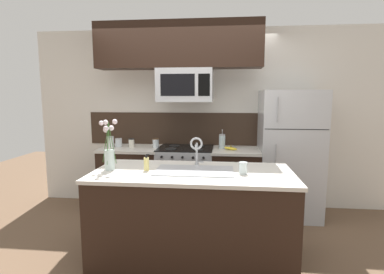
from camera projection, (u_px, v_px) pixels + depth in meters
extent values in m
plane|color=brown|center=(176.00, 240.00, 3.42)|extent=(10.00, 10.00, 0.00)
cube|color=silver|center=(209.00, 119.00, 4.47)|extent=(5.20, 0.10, 2.60)
cube|color=#332319|center=(188.00, 129.00, 4.47)|extent=(3.02, 0.01, 0.48)
cube|color=black|center=(132.00, 180.00, 4.33)|extent=(0.81, 0.62, 0.88)
cube|color=beige|center=(131.00, 149.00, 4.26)|extent=(0.84, 0.65, 0.03)
cube|color=black|center=(235.00, 183.00, 4.17)|extent=(0.64, 0.62, 0.88)
cube|color=beige|center=(236.00, 151.00, 4.11)|extent=(0.67, 0.65, 0.03)
cube|color=#B7BABF|center=(186.00, 180.00, 4.24)|extent=(0.76, 0.62, 0.91)
cube|color=black|center=(186.00, 148.00, 4.18)|extent=(0.76, 0.62, 0.01)
cylinder|color=black|center=(171.00, 149.00, 4.06)|extent=(0.15, 0.15, 0.01)
cylinder|color=black|center=(198.00, 149.00, 4.03)|extent=(0.15, 0.15, 0.01)
cylinder|color=black|center=(174.00, 145.00, 4.33)|extent=(0.15, 0.15, 0.01)
cylinder|color=black|center=(199.00, 146.00, 4.29)|extent=(0.15, 0.15, 0.01)
cylinder|color=black|center=(162.00, 157.00, 3.90)|extent=(0.03, 0.02, 0.03)
cylinder|color=black|center=(172.00, 157.00, 3.88)|extent=(0.03, 0.02, 0.03)
cylinder|color=black|center=(182.00, 157.00, 3.87)|extent=(0.03, 0.02, 0.03)
cylinder|color=black|center=(193.00, 158.00, 3.86)|extent=(0.03, 0.02, 0.03)
cylinder|color=black|center=(204.00, 158.00, 3.84)|extent=(0.03, 0.02, 0.03)
cube|color=#B7BABF|center=(185.00, 85.00, 4.04)|extent=(0.74, 0.40, 0.44)
cube|color=black|center=(177.00, 85.00, 3.85)|extent=(0.45, 0.00, 0.28)
cube|color=black|center=(204.00, 85.00, 3.81)|extent=(0.15, 0.00, 0.28)
cube|color=black|center=(178.00, 45.00, 3.95)|extent=(2.21, 0.34, 0.60)
cube|color=#B7BABF|center=(289.00, 154.00, 4.06)|extent=(0.80, 0.72, 1.71)
cube|color=black|center=(297.00, 129.00, 3.65)|extent=(0.76, 0.00, 0.01)
cylinder|color=#99999E|center=(278.00, 110.00, 3.63)|extent=(0.01, 0.01, 0.31)
cylinder|color=#99999E|center=(275.00, 170.00, 3.73)|extent=(0.01, 0.01, 0.65)
cylinder|color=silver|center=(110.00, 142.00, 4.30)|extent=(0.10, 0.10, 0.14)
cylinder|color=#B2B2B7|center=(110.00, 137.00, 4.29)|extent=(0.10, 0.10, 0.02)
cylinder|color=silver|center=(119.00, 143.00, 4.31)|extent=(0.10, 0.10, 0.11)
cylinder|color=#B2B2B7|center=(118.00, 139.00, 4.30)|extent=(0.09, 0.09, 0.01)
cylinder|color=silver|center=(132.00, 143.00, 4.28)|extent=(0.08, 0.08, 0.11)
cylinder|color=black|center=(131.00, 139.00, 4.27)|extent=(0.08, 0.08, 0.01)
cylinder|color=silver|center=(156.00, 144.00, 4.23)|extent=(0.09, 0.09, 0.12)
cylinder|color=#4C331E|center=(156.00, 139.00, 4.22)|extent=(0.09, 0.09, 0.01)
ellipsoid|color=yellow|center=(230.00, 149.00, 4.05)|extent=(0.16, 0.12, 0.05)
ellipsoid|color=yellow|center=(230.00, 148.00, 4.06)|extent=(0.18, 0.09, 0.06)
ellipsoid|color=yellow|center=(231.00, 149.00, 4.05)|extent=(0.17, 0.04, 0.05)
ellipsoid|color=yellow|center=(231.00, 148.00, 4.06)|extent=(0.18, 0.08, 0.06)
ellipsoid|color=yellow|center=(232.00, 149.00, 4.04)|extent=(0.17, 0.12, 0.07)
cylinder|color=brown|center=(231.00, 146.00, 4.05)|extent=(0.02, 0.02, 0.03)
cylinder|color=silver|center=(222.00, 142.00, 4.17)|extent=(0.09, 0.09, 0.18)
cylinder|color=#A3A3AA|center=(222.00, 135.00, 4.16)|extent=(0.08, 0.08, 0.02)
cylinder|color=#A3A3AA|center=(222.00, 132.00, 4.16)|extent=(0.01, 0.01, 0.05)
sphere|color=#A3A3AA|center=(222.00, 130.00, 4.15)|extent=(0.02, 0.02, 0.02)
cube|color=black|center=(193.00, 217.00, 2.99)|extent=(1.91, 0.87, 0.88)
cube|color=beige|center=(193.00, 173.00, 2.93)|extent=(1.94, 0.90, 0.03)
cube|color=#ADAFB5|center=(194.00, 171.00, 2.92)|extent=(0.76, 0.44, 0.01)
cube|color=#ADAFB5|center=(177.00, 178.00, 2.95)|extent=(0.30, 0.33, 0.15)
cube|color=#ADAFB5|center=(212.00, 179.00, 2.92)|extent=(0.30, 0.33, 0.15)
cylinder|color=#B7BABF|center=(197.00, 164.00, 3.18)|extent=(0.04, 0.04, 0.02)
cylinder|color=#B7BABF|center=(197.00, 153.00, 3.16)|extent=(0.02, 0.02, 0.22)
torus|color=#B7BABF|center=(196.00, 144.00, 3.09)|extent=(0.13, 0.02, 0.13)
cylinder|color=#B7BABF|center=(196.00, 147.00, 3.04)|extent=(0.02, 0.02, 0.06)
cube|color=#B7BABF|center=(200.00, 162.00, 3.17)|extent=(0.07, 0.01, 0.01)
cylinder|color=#DBCC75|center=(146.00, 164.00, 2.94)|extent=(0.05, 0.05, 0.13)
cylinder|color=black|center=(146.00, 156.00, 2.92)|extent=(0.02, 0.02, 0.02)
cube|color=black|center=(148.00, 155.00, 2.92)|extent=(0.03, 0.01, 0.01)
cylinder|color=silver|center=(243.00, 168.00, 2.81)|extent=(0.08, 0.08, 0.11)
cylinder|color=silver|center=(110.00, 160.00, 2.97)|extent=(0.10, 0.10, 0.20)
cylinder|color=silver|center=(110.00, 166.00, 2.98)|extent=(0.09, 0.09, 0.06)
cylinder|color=#386B2D|center=(106.00, 143.00, 2.97)|extent=(0.09, 0.05, 0.39)
sphere|color=silver|center=(101.00, 123.00, 2.97)|extent=(0.05, 0.05, 0.05)
cylinder|color=#386B2D|center=(110.00, 146.00, 2.99)|extent=(0.01, 0.08, 0.34)
sphere|color=silver|center=(111.00, 128.00, 3.00)|extent=(0.05, 0.05, 0.05)
cylinder|color=#386B2D|center=(108.00, 143.00, 2.92)|extent=(0.01, 0.06, 0.42)
sphere|color=silver|center=(105.00, 122.00, 2.87)|extent=(0.05, 0.05, 0.05)
cylinder|color=#386B2D|center=(112.00, 143.00, 2.95)|extent=(0.07, 0.01, 0.42)
sphere|color=silver|center=(115.00, 122.00, 2.92)|extent=(0.05, 0.05, 0.05)
cylinder|color=#386B2D|center=(108.00, 147.00, 2.97)|extent=(0.05, 0.04, 0.33)
sphere|color=silver|center=(106.00, 130.00, 2.97)|extent=(0.05, 0.05, 0.05)
cylinder|color=#386B2D|center=(108.00, 146.00, 2.94)|extent=(0.02, 0.02, 0.35)
sphere|color=silver|center=(106.00, 128.00, 2.91)|extent=(0.05, 0.05, 0.05)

